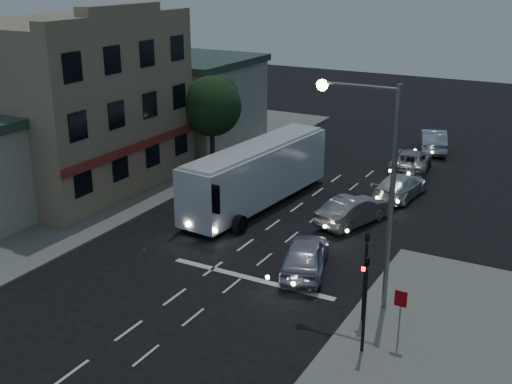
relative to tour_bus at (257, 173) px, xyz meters
The scene contains 16 objects.
ground 10.69m from the tour_bus, 77.95° to the right, with size 120.00×120.00×0.00m, color black.
sidewalk_far 11.20m from the tour_bus, 168.10° to the right, with size 12.00×50.00×0.12m, color slate.
road_markings 8.03m from the tour_bus, 63.47° to the right, with size 8.00×30.55×0.01m.
tour_bus is the anchor object (origin of this frame).
car_suv 8.88m from the tour_bus, 47.33° to the right, with size 1.91×4.75×1.62m, color silver.
car_sedan_a 6.03m from the tour_bus, ahead, with size 1.64×4.70×1.55m, color gray.
car_sedan_b 8.73m from the tour_bus, 37.32° to the left, with size 2.00×4.93×1.43m, color silver.
car_sedan_c 12.33m from the tour_bus, 60.88° to the left, with size 2.42×5.25×1.46m, color #A9A9A9.
car_extra 17.38m from the tour_bus, 69.54° to the left, with size 1.77×5.06×1.67m, color silver.
traffic_signal_main 13.65m from the tour_bus, 44.13° to the right, with size 0.25×0.35×4.10m.
traffic_signal_side 15.56m from the tour_bus, 47.57° to the right, with size 0.18×0.15×4.10m.
regulatory_sign 15.58m from the tour_bus, 42.45° to the right, with size 0.45×0.12×2.20m.
streetlight 13.06m from the tour_bus, 40.26° to the right, with size 3.32×0.44×9.00m.
main_building 12.41m from the tour_bus, 169.04° to the right, with size 10.12×12.00×11.00m.
low_building_north 14.98m from the tour_bus, 139.31° to the left, with size 9.40×9.40×6.50m.
street_tree 8.08m from the tour_bus, 141.72° to the left, with size 4.00×4.00×6.20m.
Camera 1 is at (14.40, -20.28, 13.11)m, focal length 45.00 mm.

